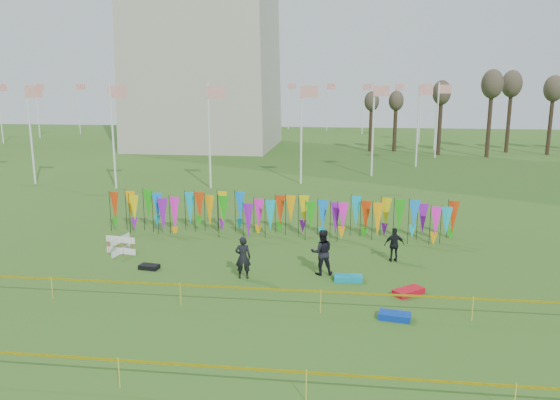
# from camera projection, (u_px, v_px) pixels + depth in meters

# --- Properties ---
(ground) EXTENTS (160.00, 160.00, 0.00)m
(ground) POSITION_uv_depth(u_px,v_px,m) (246.00, 295.00, 21.05)
(ground) COLOR #2F5317
(ground) RESTS_ON ground
(flagpole_ring) EXTENTS (57.40, 56.16, 8.00)m
(flagpole_ring) POSITION_uv_depth(u_px,v_px,m) (207.00, 115.00, 68.45)
(flagpole_ring) COLOR silver
(flagpole_ring) RESTS_ON ground
(banner_row) EXTENTS (18.64, 0.64, 2.13)m
(banner_row) POSITION_uv_depth(u_px,v_px,m) (281.00, 213.00, 28.87)
(banner_row) COLOR black
(banner_row) RESTS_ON ground
(caution_tape_near) EXTENTS (26.00, 0.02, 0.90)m
(caution_tape_near) POSITION_uv_depth(u_px,v_px,m) (233.00, 288.00, 19.62)
(caution_tape_near) COLOR #FFDB05
(caution_tape_near) RESTS_ON ground
(caution_tape_far) EXTENTS (26.00, 0.02, 0.90)m
(caution_tape_far) POSITION_uv_depth(u_px,v_px,m) (189.00, 366.00, 14.25)
(caution_tape_far) COLOR #FFDB05
(caution_tape_far) RESTS_ON ground
(box_kite) EXTENTS (0.80, 0.80, 0.89)m
(box_kite) POSITION_uv_depth(u_px,v_px,m) (121.00, 245.00, 25.95)
(box_kite) COLOR red
(box_kite) RESTS_ON ground
(person_left) EXTENTS (0.72, 0.56, 1.81)m
(person_left) POSITION_uv_depth(u_px,v_px,m) (243.00, 257.00, 22.68)
(person_left) COLOR black
(person_left) RESTS_ON ground
(person_mid) EXTENTS (1.05, 0.76, 1.96)m
(person_mid) POSITION_uv_depth(u_px,v_px,m) (322.00, 252.00, 23.14)
(person_mid) COLOR black
(person_mid) RESTS_ON ground
(person_right) EXTENTS (1.00, 0.67, 1.58)m
(person_right) POSITION_uv_depth(u_px,v_px,m) (394.00, 245.00, 24.84)
(person_right) COLOR black
(person_right) RESTS_ON ground
(kite_bag_turquoise) EXTENTS (1.16, 0.59, 0.23)m
(kite_bag_turquoise) POSITION_uv_depth(u_px,v_px,m) (348.00, 278.00, 22.52)
(kite_bag_turquoise) COLOR #0B93AF
(kite_bag_turquoise) RESTS_ON ground
(kite_bag_blue) EXTENTS (1.16, 0.74, 0.23)m
(kite_bag_blue) POSITION_uv_depth(u_px,v_px,m) (395.00, 316.00, 18.90)
(kite_bag_blue) COLOR #0A34AB
(kite_bag_blue) RESTS_ON ground
(kite_bag_red) EXTENTS (1.32, 1.25, 0.23)m
(kite_bag_red) POSITION_uv_depth(u_px,v_px,m) (408.00, 292.00, 21.08)
(kite_bag_red) COLOR red
(kite_bag_red) RESTS_ON ground
(kite_bag_black) EXTENTS (0.91, 0.61, 0.20)m
(kite_bag_black) POSITION_uv_depth(u_px,v_px,m) (149.00, 267.00, 23.96)
(kite_bag_black) COLOR black
(kite_bag_black) RESTS_ON ground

